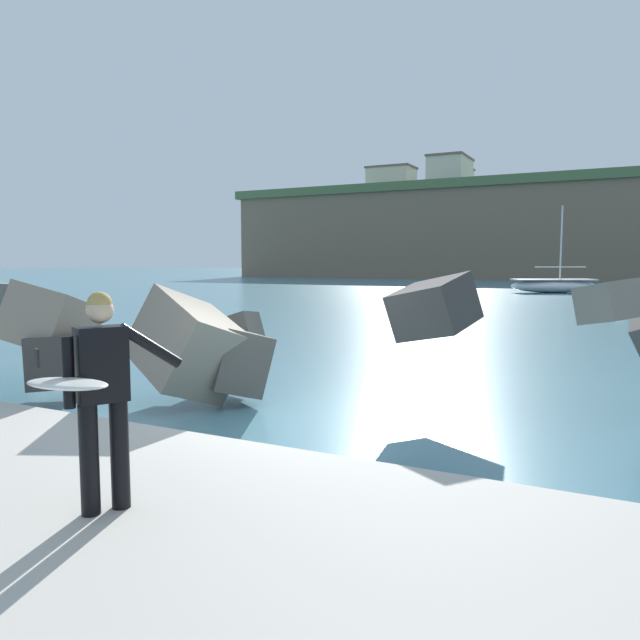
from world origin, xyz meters
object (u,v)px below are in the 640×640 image
(station_building_central, at_px, (450,173))
(boat_mid_left, at_px, (553,285))
(surfer_with_board, at_px, (90,387))
(station_building_west, at_px, (451,184))
(mooring_buoy_middle, at_px, (621,309))
(mooring_buoy_inner, at_px, (411,294))
(station_building_east, at_px, (391,181))

(station_building_central, bearing_deg, boat_mid_left, -65.82)
(station_building_central, bearing_deg, surfer_with_board, -76.65)
(surfer_with_board, height_order, station_building_west, station_building_west)
(boat_mid_left, relative_size, station_building_central, 0.81)
(mooring_buoy_middle, bearing_deg, surfer_with_board, -97.74)
(surfer_with_board, bearing_deg, station_building_central, 103.35)
(boat_mid_left, height_order, mooring_buoy_inner, boat_mid_left)
(mooring_buoy_middle, xyz_separation_m, station_building_central, (-24.40, 62.46, 15.38))
(mooring_buoy_middle, distance_m, station_building_east, 76.19)
(surfer_with_board, bearing_deg, mooring_buoy_middle, 82.26)
(surfer_with_board, bearing_deg, mooring_buoy_inner, 104.33)
(mooring_buoy_middle, bearing_deg, mooring_buoy_inner, 147.07)
(station_building_west, relative_size, station_building_east, 0.94)
(boat_mid_left, bearing_deg, station_building_central, 114.18)
(boat_mid_left, xyz_separation_m, station_building_east, (-30.36, 47.35, 14.91))
(boat_mid_left, relative_size, station_building_west, 0.94)
(station_building_west, xyz_separation_m, station_building_central, (3.24, -12.89, -0.12))
(boat_mid_left, bearing_deg, surfer_with_board, -88.45)
(surfer_with_board, relative_size, mooring_buoy_inner, 4.58)
(surfer_with_board, distance_m, mooring_buoy_middle, 25.93)
(surfer_with_board, relative_size, mooring_buoy_middle, 4.58)
(boat_mid_left, distance_m, station_building_west, 63.10)
(station_building_central, bearing_deg, mooring_buoy_inner, -77.26)
(boat_mid_left, height_order, mooring_buoy_middle, boat_mid_left)
(station_building_west, bearing_deg, boat_mid_left, -67.99)
(boat_mid_left, xyz_separation_m, mooring_buoy_middle, (4.69, -18.56, -0.34))
(station_building_east, bearing_deg, station_building_central, -17.97)
(station_building_east, bearing_deg, surfer_with_board, -70.99)
(surfer_with_board, height_order, mooring_buoy_middle, surfer_with_board)
(surfer_with_board, xyz_separation_m, station_building_central, (-20.91, 88.14, 14.32))
(boat_mid_left, distance_m, mooring_buoy_inner, 13.04)
(mooring_buoy_middle, distance_m, station_building_central, 68.80)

